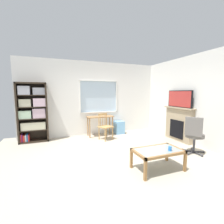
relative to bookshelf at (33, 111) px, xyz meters
name	(u,v)px	position (x,y,z in m)	size (l,w,h in m)	color
ground	(116,156)	(2.05, -2.11, -1.03)	(6.20, 5.71, 0.02)	#B2A893
wall_back_with_window	(92,99)	(2.02, 0.24, 0.36)	(5.20, 0.15, 2.77)	white
wall_right	(196,100)	(4.71, -2.11, 0.36)	(0.12, 4.91, 2.77)	white
bookshelf	(33,111)	(0.00, 0.00, 0.00)	(0.90, 0.38, 1.94)	#2D2319
desk_under_window	(100,120)	(2.26, -0.11, -0.41)	(0.98, 0.42, 0.74)	#A37547
wooden_chair	(105,126)	(2.27, -0.62, -0.56)	(0.54, 0.53, 0.90)	tan
plastic_drawer_unit	(119,127)	(3.04, -0.06, -0.78)	(0.35, 0.40, 0.49)	#72ADDB
fireplace	(179,124)	(4.56, -1.63, -0.45)	(0.26, 1.16, 1.13)	tan
tv	(180,99)	(4.54, -1.63, 0.39)	(0.06, 0.99, 0.56)	black
office_chair	(194,133)	(4.03, -2.71, -0.47)	(0.61, 0.57, 1.00)	slate
coffee_table	(158,153)	(2.60, -3.08, -0.65)	(1.01, 0.59, 0.43)	#8C9E99
sippy_cup	(170,149)	(2.80, -3.21, -0.54)	(0.07, 0.07, 0.09)	#337FD6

